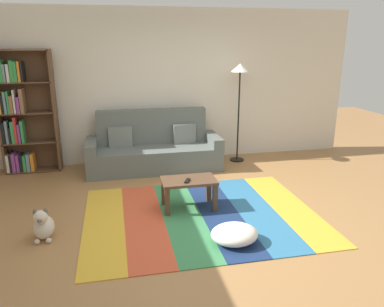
# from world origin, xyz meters

# --- Properties ---
(ground_plane) EXTENTS (14.00, 14.00, 0.00)m
(ground_plane) POSITION_xyz_m (0.00, 0.00, 0.00)
(ground_plane) COLOR #9E7042
(back_wall) EXTENTS (6.80, 0.10, 2.70)m
(back_wall) POSITION_xyz_m (0.00, 2.55, 1.35)
(back_wall) COLOR silver
(back_wall) RESTS_ON ground_plane
(rug) EXTENTS (2.91, 2.24, 0.01)m
(rug) POSITION_xyz_m (-0.01, 0.03, 0.01)
(rug) COLOR gold
(rug) RESTS_ON ground_plane
(couch) EXTENTS (2.26, 0.80, 1.00)m
(couch) POSITION_xyz_m (-0.38, 2.02, 0.34)
(couch) COLOR #59605B
(couch) RESTS_ON ground_plane
(bookshelf) EXTENTS (0.90, 0.28, 2.02)m
(bookshelf) POSITION_xyz_m (-2.52, 2.30, 0.98)
(bookshelf) COLOR brown
(bookshelf) RESTS_ON ground_plane
(coffee_table) EXTENTS (0.70, 0.42, 0.40)m
(coffee_table) POSITION_xyz_m (-0.12, 0.28, 0.33)
(coffee_table) COLOR #513826
(coffee_table) RESTS_ON rug
(pouf) EXTENTS (0.52, 0.44, 0.21)m
(pouf) POSITION_xyz_m (0.19, -0.70, 0.11)
(pouf) COLOR white
(pouf) RESTS_ON rug
(dog) EXTENTS (0.22, 0.35, 0.40)m
(dog) POSITION_xyz_m (-1.86, -0.16, 0.16)
(dog) COLOR beige
(dog) RESTS_ON ground_plane
(standing_lamp) EXTENTS (0.32, 0.32, 1.76)m
(standing_lamp) POSITION_xyz_m (1.17, 2.14, 1.47)
(standing_lamp) COLOR black
(standing_lamp) RESTS_ON ground_plane
(tv_remote) EXTENTS (0.10, 0.15, 0.02)m
(tv_remote) POSITION_xyz_m (-0.15, 0.21, 0.42)
(tv_remote) COLOR black
(tv_remote) RESTS_ON coffee_table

